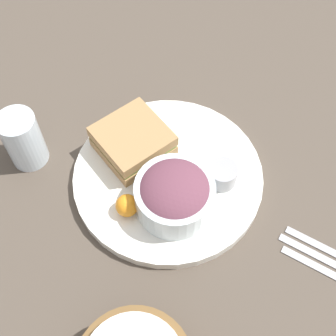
{
  "coord_description": "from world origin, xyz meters",
  "views": [
    {
      "loc": [
        -0.27,
        0.32,
        0.72
      ],
      "look_at": [
        0.0,
        0.0,
        0.04
      ],
      "focal_mm": 50.0,
      "sensor_mm": 36.0,
      "label": 1
    }
  ],
  "objects_px": {
    "spoon": "(325,271)",
    "sandwich": "(133,142)",
    "dressing_cup": "(223,175)",
    "plate": "(168,177)",
    "drink_glass": "(23,139)",
    "fork": "(333,252)",
    "salad_bowl": "(175,194)",
    "knife": "(329,261)"
  },
  "relations": [
    {
      "from": "plate",
      "to": "salad_bowl",
      "type": "xyz_separation_m",
      "value": [
        -0.05,
        0.04,
        0.05
      ]
    },
    {
      "from": "dressing_cup",
      "to": "salad_bowl",
      "type": "bearing_deg",
      "value": 70.17
    },
    {
      "from": "plate",
      "to": "salad_bowl",
      "type": "distance_m",
      "value": 0.08
    },
    {
      "from": "plate",
      "to": "salad_bowl",
      "type": "height_order",
      "value": "salad_bowl"
    },
    {
      "from": "sandwich",
      "to": "spoon",
      "type": "relative_size",
      "value": 0.92
    },
    {
      "from": "plate",
      "to": "spoon",
      "type": "relative_size",
      "value": 2.27
    },
    {
      "from": "salad_bowl",
      "to": "dressing_cup",
      "type": "xyz_separation_m",
      "value": [
        -0.03,
        -0.09,
        -0.02
      ]
    },
    {
      "from": "plate",
      "to": "knife",
      "type": "relative_size",
      "value": 1.94
    },
    {
      "from": "salad_bowl",
      "to": "fork",
      "type": "height_order",
      "value": "salad_bowl"
    },
    {
      "from": "plate",
      "to": "knife",
      "type": "distance_m",
      "value": 0.3
    },
    {
      "from": "spoon",
      "to": "salad_bowl",
      "type": "bearing_deg",
      "value": -173.68
    },
    {
      "from": "salad_bowl",
      "to": "spoon",
      "type": "xyz_separation_m",
      "value": [
        -0.25,
        -0.07,
        -0.06
      ]
    },
    {
      "from": "spoon",
      "to": "sandwich",
      "type": "bearing_deg",
      "value": 175.46
    },
    {
      "from": "sandwich",
      "to": "fork",
      "type": "distance_m",
      "value": 0.38
    },
    {
      "from": "drink_glass",
      "to": "knife",
      "type": "distance_m",
      "value": 0.55
    },
    {
      "from": "drink_glass",
      "to": "spoon",
      "type": "bearing_deg",
      "value": -163.41
    },
    {
      "from": "drink_glass",
      "to": "spoon",
      "type": "relative_size",
      "value": 0.76
    },
    {
      "from": "drink_glass",
      "to": "dressing_cup",
      "type": "bearing_deg",
      "value": -150.21
    },
    {
      "from": "drink_glass",
      "to": "fork",
      "type": "xyz_separation_m",
      "value": [
        -0.52,
        -0.19,
        -0.05
      ]
    },
    {
      "from": "plate",
      "to": "fork",
      "type": "xyz_separation_m",
      "value": [
        -0.29,
        -0.07,
        -0.01
      ]
    },
    {
      "from": "dressing_cup",
      "to": "spoon",
      "type": "height_order",
      "value": "dressing_cup"
    },
    {
      "from": "knife",
      "to": "drink_glass",
      "type": "bearing_deg",
      "value": -171.03
    },
    {
      "from": "plate",
      "to": "spoon",
      "type": "height_order",
      "value": "plate"
    },
    {
      "from": "plate",
      "to": "dressing_cup",
      "type": "height_order",
      "value": "dressing_cup"
    },
    {
      "from": "fork",
      "to": "spoon",
      "type": "distance_m",
      "value": 0.04
    },
    {
      "from": "fork",
      "to": "knife",
      "type": "xyz_separation_m",
      "value": [
        -0.0,
        0.02,
        0.0
      ]
    },
    {
      "from": "drink_glass",
      "to": "knife",
      "type": "relative_size",
      "value": 0.65
    },
    {
      "from": "drink_glass",
      "to": "knife",
      "type": "bearing_deg",
      "value": -161.55
    },
    {
      "from": "sandwich",
      "to": "plate",
      "type": "bearing_deg",
      "value": -179.26
    },
    {
      "from": "spoon",
      "to": "fork",
      "type": "bearing_deg",
      "value": 90.0
    },
    {
      "from": "plate",
      "to": "sandwich",
      "type": "height_order",
      "value": "sandwich"
    },
    {
      "from": "plate",
      "to": "drink_glass",
      "type": "height_order",
      "value": "drink_glass"
    },
    {
      "from": "sandwich",
      "to": "salad_bowl",
      "type": "relative_size",
      "value": 1.03
    },
    {
      "from": "plate",
      "to": "dressing_cup",
      "type": "xyz_separation_m",
      "value": [
        -0.08,
        -0.05,
        0.03
      ]
    },
    {
      "from": "dressing_cup",
      "to": "knife",
      "type": "xyz_separation_m",
      "value": [
        -0.22,
        0.0,
        -0.04
      ]
    },
    {
      "from": "dressing_cup",
      "to": "fork",
      "type": "bearing_deg",
      "value": -175.3
    },
    {
      "from": "dressing_cup",
      "to": "spoon",
      "type": "xyz_separation_m",
      "value": [
        -0.22,
        0.02,
        -0.04
      ]
    },
    {
      "from": "sandwich",
      "to": "drink_glass",
      "type": "relative_size",
      "value": 1.22
    },
    {
      "from": "plate",
      "to": "salad_bowl",
      "type": "relative_size",
      "value": 2.54
    },
    {
      "from": "spoon",
      "to": "dressing_cup",
      "type": "bearing_deg",
      "value": 165.91
    },
    {
      "from": "plate",
      "to": "dressing_cup",
      "type": "relative_size",
      "value": 6.66
    },
    {
      "from": "plate",
      "to": "sandwich",
      "type": "bearing_deg",
      "value": 0.74
    }
  ]
}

